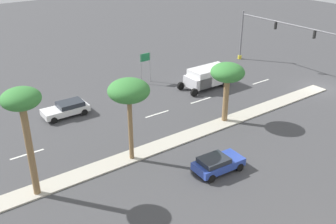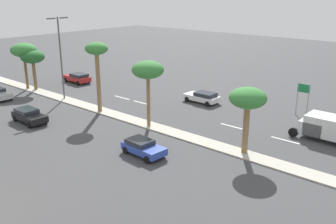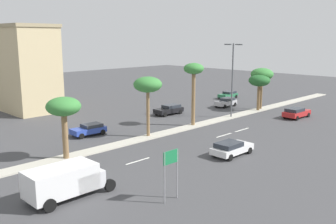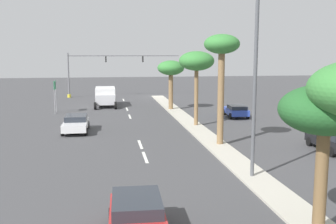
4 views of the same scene
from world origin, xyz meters
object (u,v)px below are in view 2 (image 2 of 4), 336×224
at_px(palm_tree_mid, 97,53).
at_px(street_lamp_left, 60,52).
at_px(sedan_blue_left, 143,147).
at_px(palm_tree_right, 24,51).
at_px(sedan_red_mid, 78,78).
at_px(palm_tree_outboard, 33,58).
at_px(sedan_white_near, 203,97).
at_px(directional_road_sign, 303,93).
at_px(box_truck, 329,127).
at_px(palm_tree_trailing, 248,100).
at_px(palm_tree_far, 148,71).
at_px(sedan_black_leading, 29,115).

xyz_separation_m(palm_tree_mid, street_lamp_left, (0.45, 7.65, -0.70)).
distance_m(palm_tree_mid, street_lamp_left, 7.70).
distance_m(palm_tree_mid, sedan_blue_left, 14.59).
height_order(palm_tree_right, sedan_red_mid, palm_tree_right).
height_order(palm_tree_outboard, sedan_white_near, palm_tree_outboard).
distance_m(directional_road_sign, sedan_red_mid, 32.73).
xyz_separation_m(sedan_red_mid, box_truck, (1.18, -36.78, 0.52)).
distance_m(directional_road_sign, street_lamp_left, 29.29).
xyz_separation_m(palm_tree_trailing, palm_tree_outboard, (-0.06, 33.14, -0.22)).
relative_size(palm_tree_outboard, sedan_red_mid, 1.18).
xyz_separation_m(palm_tree_outboard, palm_tree_right, (-0.43, 1.41, 0.86)).
bearing_deg(palm_tree_mid, directional_road_sign, -52.63).
bearing_deg(palm_tree_mid, sedan_blue_left, -113.67).
relative_size(directional_road_sign, palm_tree_mid, 0.46).
bearing_deg(palm_tree_right, palm_tree_far, -90.24).
xyz_separation_m(palm_tree_mid, sedan_red_mid, (7.13, 13.82, -6.00)).
bearing_deg(palm_tree_right, directional_road_sign, -68.06).
bearing_deg(sedan_white_near, street_lamp_left, 125.62).
xyz_separation_m(directional_road_sign, palm_tree_far, (-13.85, 10.39, 3.28)).
distance_m(palm_tree_right, box_truck, 40.00).
height_order(palm_tree_mid, palm_tree_right, palm_tree_mid).
bearing_deg(sedan_red_mid, sedan_black_leading, -142.78).
distance_m(palm_tree_trailing, palm_tree_outboard, 33.14).
xyz_separation_m(palm_tree_outboard, sedan_white_near, (10.25, -21.35, -3.85)).
bearing_deg(sedan_black_leading, palm_tree_right, 60.68).
height_order(palm_tree_outboard, sedan_red_mid, palm_tree_outboard).
xyz_separation_m(directional_road_sign, palm_tree_mid, (-13.86, 18.15, 4.18)).
relative_size(palm_tree_trailing, palm_tree_far, 0.85).
bearing_deg(palm_tree_outboard, palm_tree_trailing, -89.90).
height_order(sedan_blue_left, sedan_red_mid, sedan_red_mid).
xyz_separation_m(street_lamp_left, box_truck, (7.86, -30.61, -4.79)).
distance_m(palm_tree_far, sedan_red_mid, 23.29).
bearing_deg(sedan_blue_left, sedan_black_leading, 97.14).
bearing_deg(palm_tree_far, sedan_white_near, 5.14).
bearing_deg(palm_tree_mid, palm_tree_trailing, -88.12).
height_order(palm_tree_mid, sedan_white_near, palm_tree_mid).
bearing_deg(sedan_red_mid, palm_tree_trailing, -101.38).
xyz_separation_m(palm_tree_right, sedan_black_leading, (-7.33, -13.05, -4.69)).
bearing_deg(palm_tree_trailing, box_truck, -29.63).
relative_size(palm_tree_mid, box_truck, 1.29).
height_order(palm_tree_trailing, palm_tree_mid, palm_tree_mid).
bearing_deg(sedan_black_leading, palm_tree_far, -55.90).
bearing_deg(palm_tree_mid, sedan_white_near, -32.16).
relative_size(palm_tree_outboard, sedan_white_near, 1.22).
bearing_deg(box_truck, street_lamp_left, 104.40).
distance_m(palm_tree_outboard, sedan_blue_left, 27.63).
height_order(palm_tree_far, sedan_blue_left, palm_tree_far).
relative_size(directional_road_sign, box_truck, 0.59).
relative_size(directional_road_sign, sedan_white_near, 0.80).
distance_m(street_lamp_left, sedan_black_leading, 10.46).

